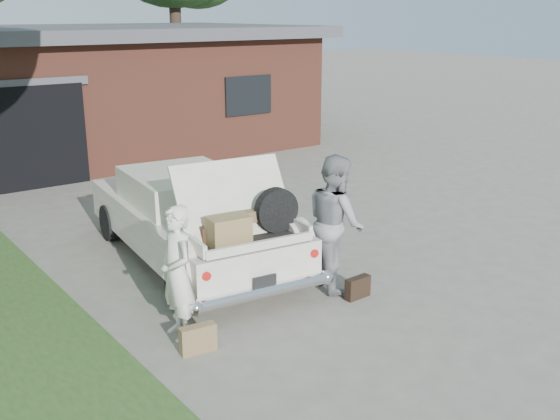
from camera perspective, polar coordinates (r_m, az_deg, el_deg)
ground at (r=8.77m, az=2.37°, el=-7.81°), size 90.00×90.00×0.00m
house at (r=18.75m, az=-18.08°, el=9.94°), size 12.80×7.80×3.30m
sedan at (r=9.93m, az=-7.72°, el=-0.69°), size 2.34×4.88×1.82m
woman_left at (r=7.61m, az=-8.95°, el=-5.44°), size 0.42×0.61×1.60m
woman_right at (r=8.90m, az=4.85°, el=-1.05°), size 0.94×1.07×1.86m
suitcase_left at (r=7.50m, az=-7.17°, el=-11.08°), size 0.43×0.19×0.32m
suitcase_right at (r=8.82m, az=6.78°, el=-6.72°), size 0.38×0.14×0.29m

